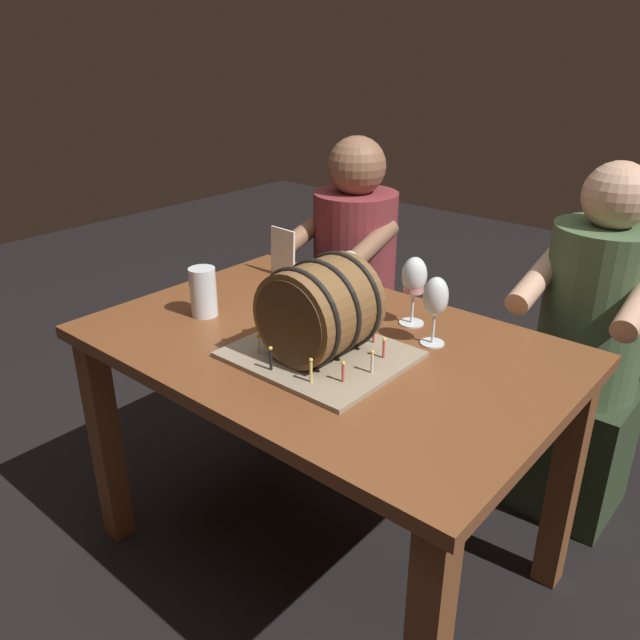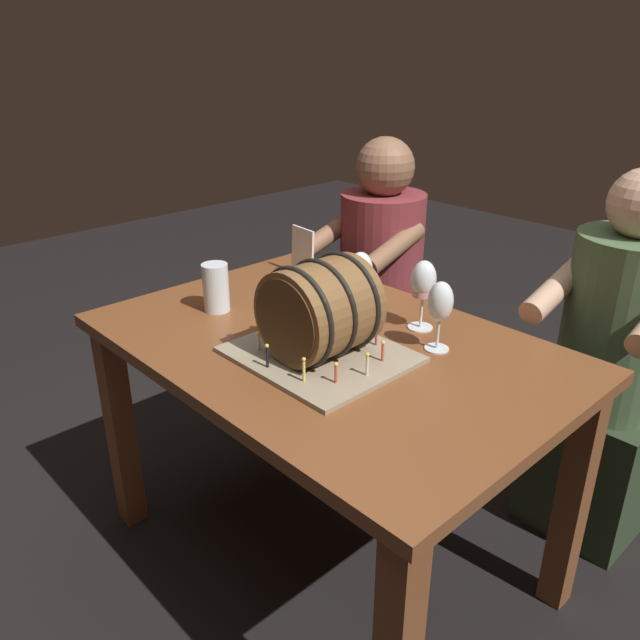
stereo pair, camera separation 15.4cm
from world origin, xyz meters
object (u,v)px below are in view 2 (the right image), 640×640
Objects in this scene: menu_card at (303,252)px; person_seated_left at (379,298)px; dining_table at (328,380)px; beer_pint at (216,290)px; wine_glass_amber at (360,272)px; barrel_cake at (320,314)px; person_seated_right at (607,381)px; wine_glass_rose at (423,283)px; wine_glass_empty at (440,304)px.

menu_card is 0.14× the size of person_seated_left.
dining_table is 8.82× the size of beer_pint.
person_seated_left is (-0.38, 0.53, -0.34)m from wine_glass_amber.
dining_table is 7.80× the size of menu_card.
barrel_cake is 0.61m from menu_card.
barrel_cake is 0.96m from person_seated_right.
wine_glass_amber reaches higher than dining_table.
menu_card is at bearing -85.80° from person_seated_left.
wine_glass_rose is 0.17× the size of person_seated_right.
wine_glass_amber is at bearing -53.99° from person_seated_left.
wine_glass_amber is at bearing 174.00° from wine_glass_empty.
person_seated_left is at bearing 139.83° from wine_glass_rose.
person_seated_right is at bearing 44.45° from wine_glass_amber.
wine_glass_amber is 0.16× the size of person_seated_left.
person_seated_left reaches higher than menu_card.
person_seated_right is (0.92, -0.00, -0.00)m from person_seated_left.
barrel_cake reaches higher than menu_card.
menu_card reaches higher than dining_table.
wine_glass_amber is at bearing 111.11° from dining_table.
beer_pint is at bearing -135.32° from person_seated_right.
barrel_cake is at bearing -101.48° from wine_glass_rose.
person_seated_left is at bearing 126.01° from wine_glass_amber.
wine_glass_empty is 0.69m from person_seated_right.
barrel_cake is 0.36× the size of person_seated_left.
person_seated_right is at bearing 30.47° from menu_card.
barrel_cake is 2.24× the size of wine_glass_empty.
person_seated_right is at bearing 54.73° from wine_glass_rose.
wine_glass_rose is 0.17× the size of person_seated_left.
barrel_cake is 0.30m from wine_glass_empty.
wine_glass_empty is at bearing -112.60° from person_seated_right.
beer_pint is (-0.29, -0.29, -0.06)m from wine_glass_amber.
person_seated_left is 0.92m from person_seated_right.
wine_glass_rose is 1.21× the size of menu_card.
wine_glass_empty is at bearing -33.11° from wine_glass_rose.
beer_pint is at bearing -77.20° from menu_card.
barrel_cake is 0.32m from wine_glass_rose.
beer_pint is 0.87m from person_seated_left.
wine_glass_rose is 1.07× the size of wine_glass_amber.
beer_pint is (-0.42, -0.02, -0.05)m from barrel_cake.
barrel_cake is 2.91× the size of beer_pint.
wine_glass_empty is at bearing -6.00° from wine_glass_amber.
beer_pint is (-0.60, -0.26, -0.06)m from wine_glass_empty.
beer_pint is 1.20m from person_seated_right.
barrel_cake is 2.12× the size of wine_glass_rose.
wine_glass_rose is at bearing 11.86° from wine_glass_amber.
dining_table is 0.86m from person_seated_left.
dining_table is at bearing -115.92° from wine_glass_rose.
wine_glass_rose is 0.69m from person_seated_right.
wine_glass_rose is at bearing 78.52° from barrel_cake.
barrel_cake is at bearing -65.19° from wine_glass_amber.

